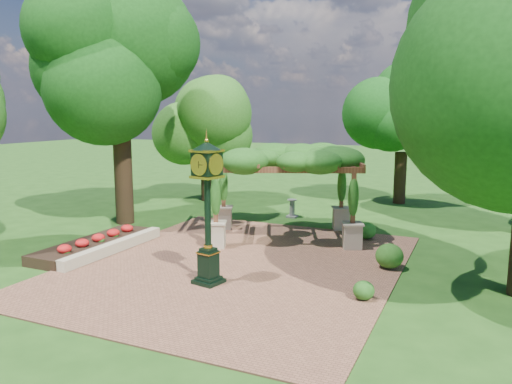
% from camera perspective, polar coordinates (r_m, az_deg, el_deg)
% --- Properties ---
extents(ground, '(120.00, 120.00, 0.00)m').
position_cam_1_polar(ground, '(15.56, -3.85, -9.38)').
color(ground, '#1E4714').
rests_on(ground, ground).
extents(brick_plaza, '(10.00, 12.00, 0.04)m').
position_cam_1_polar(brick_plaza, '(16.40, -2.18, -8.31)').
color(brick_plaza, brown).
rests_on(brick_plaza, ground).
extents(border_wall, '(0.35, 5.00, 0.40)m').
position_cam_1_polar(border_wall, '(18.41, -15.90, -6.12)').
color(border_wall, '#C6B793').
rests_on(border_wall, ground).
extents(flower_bed, '(1.50, 5.00, 0.36)m').
position_cam_1_polar(flower_bed, '(19.00, -17.98, -5.81)').
color(flower_bed, red).
rests_on(flower_bed, ground).
extents(pedestal_clock, '(0.97, 0.97, 4.17)m').
position_cam_1_polar(pedestal_clock, '(14.12, -5.58, -0.84)').
color(pedestal_clock, black).
rests_on(pedestal_clock, brick_plaza).
extents(pergola, '(6.67, 5.49, 3.61)m').
position_cam_1_polar(pergola, '(19.26, 3.16, 3.26)').
color(pergola, tan).
rests_on(pergola, brick_plaza).
extents(sundial, '(0.50, 0.50, 0.86)m').
position_cam_1_polar(sundial, '(23.59, 4.15, -2.00)').
color(sundial, gray).
rests_on(sundial, ground).
extents(shrub_front, '(0.68, 0.68, 0.51)m').
position_cam_1_polar(shrub_front, '(13.67, 12.21, -10.93)').
color(shrub_front, '#205117').
rests_on(shrub_front, brick_plaza).
extents(shrub_mid, '(1.12, 1.12, 0.79)m').
position_cam_1_polar(shrub_mid, '(16.44, 15.01, -7.08)').
color(shrub_mid, '#285B19').
rests_on(shrub_mid, brick_plaza).
extents(shrub_back, '(0.84, 0.84, 0.65)m').
position_cam_1_polar(shrub_back, '(19.93, 12.53, -4.32)').
color(shrub_back, '#26691E').
rests_on(shrub_back, brick_plaza).
extents(tree_west_near, '(5.29, 5.29, 9.80)m').
position_cam_1_polar(tree_west_near, '(22.75, -15.40, 13.36)').
color(tree_west_near, '#302013').
rests_on(tree_west_near, ground).
extents(tree_west_far, '(4.00, 4.00, 6.53)m').
position_cam_1_polar(tree_west_far, '(27.84, -5.82, 8.19)').
color(tree_west_far, black).
rests_on(tree_west_far, ground).
extents(tree_north, '(3.71, 3.71, 7.20)m').
position_cam_1_polar(tree_north, '(27.89, 16.46, 8.78)').
color(tree_north, '#302113').
rests_on(tree_north, ground).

